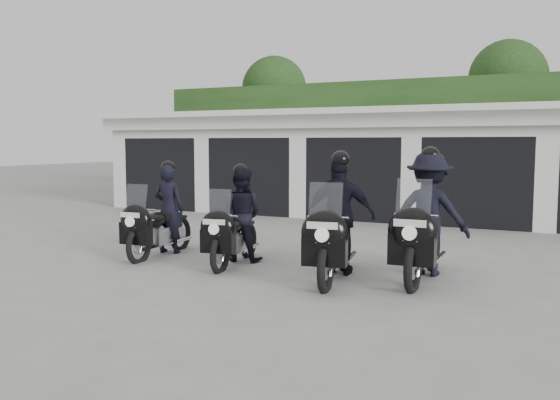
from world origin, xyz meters
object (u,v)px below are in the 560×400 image
at_px(police_bike_a, 160,217).
at_px(police_bike_d, 426,220).
at_px(police_bike_b, 237,220).
at_px(police_bike_c, 338,222).

xyz_separation_m(police_bike_a, police_bike_d, (4.75, 0.33, 0.17)).
distance_m(police_bike_b, police_bike_c, 1.95).
height_order(police_bike_b, police_bike_c, police_bike_c).
xyz_separation_m(police_bike_c, police_bike_d, (1.23, 0.58, 0.03)).
height_order(police_bike_a, police_bike_b, police_bike_a).
height_order(police_bike_a, police_bike_c, police_bike_c).
bearing_deg(police_bike_a, police_bike_b, -2.95).
distance_m(police_bike_a, police_bike_d, 4.77).
xyz_separation_m(police_bike_a, police_bike_b, (1.60, 0.03, 0.03)).
bearing_deg(police_bike_c, police_bike_a, 166.23).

